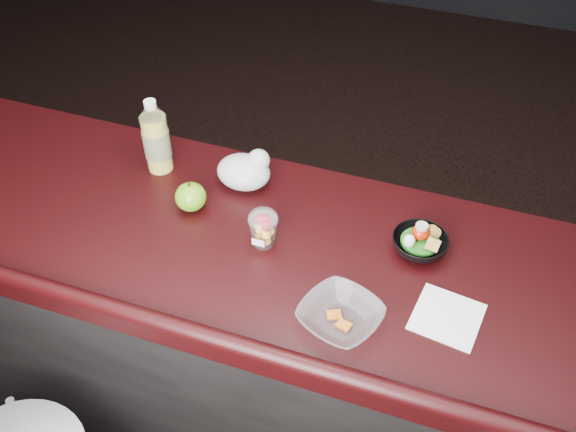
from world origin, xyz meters
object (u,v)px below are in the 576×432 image
object	(u,v)px
fruit_cup	(263,228)
takeout_bowl	(340,316)
green_apple	(191,197)
lemonade_bottle	(157,141)
snack_bowl	(419,243)

from	to	relation	value
fruit_cup	takeout_bowl	distance (m)	0.33
green_apple	takeout_bowl	world-z (taller)	green_apple
lemonade_bottle	takeout_bowl	size ratio (longest dim) A/B	0.99
fruit_cup	green_apple	distance (m)	0.26
lemonade_bottle	takeout_bowl	xyz separation A→B (m)	(0.69, -0.39, -0.08)
lemonade_bottle	takeout_bowl	world-z (taller)	lemonade_bottle
lemonade_bottle	fruit_cup	distance (m)	0.47
fruit_cup	green_apple	world-z (taller)	fruit_cup
fruit_cup	snack_bowl	size ratio (longest dim) A/B	0.61
green_apple	takeout_bowl	distance (m)	0.58
green_apple	snack_bowl	size ratio (longest dim) A/B	0.50
green_apple	snack_bowl	xyz separation A→B (m)	(0.65, 0.05, -0.01)
snack_bowl	lemonade_bottle	bearing A→B (deg)	174.07
green_apple	snack_bowl	bearing A→B (deg)	4.30
fruit_cup	takeout_bowl	xyz separation A→B (m)	(0.27, -0.19, -0.04)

